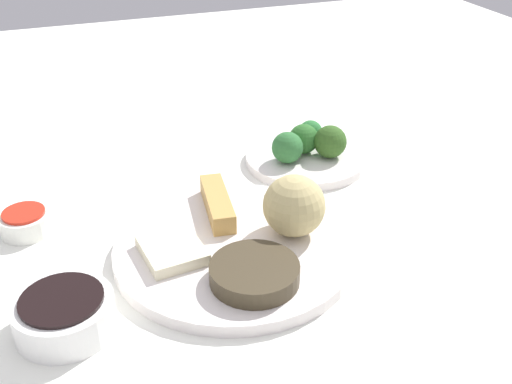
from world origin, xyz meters
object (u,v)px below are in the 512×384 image
object	(u,v)px
sauce_ramekin_sweet_and_sour	(26,223)
soy_sauce_bowl	(65,315)
broccoli_plate	(306,158)
main_plate	(235,249)

from	to	relation	value
sauce_ramekin_sweet_and_sour	soy_sauce_bowl	bearing A→B (deg)	8.73
broccoli_plate	soy_sauce_bowl	xyz separation A→B (m)	(0.26, -0.39, 0.01)
main_plate	broccoli_plate	distance (m)	0.27
sauce_ramekin_sweet_and_sour	broccoli_plate	bearing A→B (deg)	97.41
broccoli_plate	sauce_ramekin_sweet_and_sour	xyz separation A→B (m)	(0.05, -0.42, 0.01)
broccoli_plate	soy_sauce_bowl	size ratio (longest dim) A/B	1.82
main_plate	sauce_ramekin_sweet_and_sour	xyz separation A→B (m)	(-0.14, -0.24, 0.01)
broccoli_plate	sauce_ramekin_sweet_and_sour	size ratio (longest dim) A/B	2.89
soy_sauce_bowl	main_plate	bearing A→B (deg)	107.69
soy_sauce_bowl	sauce_ramekin_sweet_and_sour	bearing A→B (deg)	-171.27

